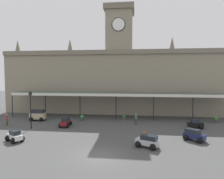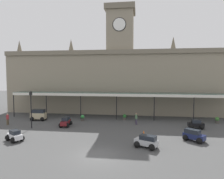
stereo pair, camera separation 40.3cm
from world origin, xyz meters
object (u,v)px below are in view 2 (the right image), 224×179
at_px(car_white_sedan, 15,136).
at_px(pedestrian_crossing_forecourt, 136,118).
at_px(car_maroon_estate, 66,122).
at_px(pedestrian_beside_cars, 8,119).
at_px(traffic_cone, 144,133).
at_px(planter_forecourt_centre, 217,120).
at_px(car_black_sedan, 196,125).
at_px(car_beige_van, 39,115).
at_px(car_silver_estate, 146,142).
at_px(car_navy_estate, 194,136).
at_px(victorian_lamppost, 31,105).
at_px(planter_near_kerb, 125,117).
at_px(planter_by_canopy, 82,118).

bearing_deg(car_white_sedan, pedestrian_crossing_forecourt, 35.13).
bearing_deg(car_maroon_estate, car_white_sedan, -115.03).
bearing_deg(pedestrian_beside_cars, car_white_sedan, -50.42).
xyz_separation_m(traffic_cone, planter_forecourt_centre, (11.04, 8.05, 0.13)).
distance_m(car_black_sedan, car_beige_van, 23.57).
xyz_separation_m(car_silver_estate, pedestrian_beside_cars, (-19.62, 6.79, 0.34)).
bearing_deg(car_navy_estate, car_beige_van, 161.23).
relative_size(car_white_sedan, victorian_lamppost, 0.44).
distance_m(victorian_lamppost, traffic_cone, 15.32).
height_order(car_beige_van, planter_forecourt_centre, car_beige_van).
bearing_deg(car_maroon_estate, planter_near_kerb, 31.95).
xyz_separation_m(pedestrian_beside_cars, traffic_cone, (19.44, -3.06, -0.55)).
bearing_deg(car_silver_estate, car_white_sedan, 179.01).
bearing_deg(pedestrian_crossing_forecourt, car_navy_estate, -46.65).
height_order(car_white_sedan, traffic_cone, car_white_sedan).
height_order(pedestrian_beside_cars, traffic_cone, pedestrian_beside_cars).
height_order(car_silver_estate, planter_by_canopy, car_silver_estate).
relative_size(victorian_lamppost, traffic_cone, 7.17).
distance_m(car_navy_estate, planter_forecourt_centre, 10.68).
height_order(car_beige_van, car_silver_estate, car_beige_van).
distance_m(car_beige_van, car_silver_estate, 19.48).
bearing_deg(pedestrian_crossing_forecourt, planter_near_kerb, 125.03).
bearing_deg(car_navy_estate, pedestrian_beside_cars, 170.73).
relative_size(car_black_sedan, pedestrian_beside_cars, 1.24).
relative_size(car_white_sedan, traffic_cone, 3.17).
xyz_separation_m(car_maroon_estate, pedestrian_crossing_forecourt, (9.84, 2.29, 0.34)).
relative_size(pedestrian_crossing_forecourt, victorian_lamppost, 0.33).
xyz_separation_m(car_white_sedan, traffic_cone, (14.03, 3.49, -0.15)).
bearing_deg(car_beige_van, pedestrian_crossing_forecourt, -2.63).
bearing_deg(planter_forecourt_centre, victorian_lamppost, -166.23).
xyz_separation_m(car_silver_estate, planter_near_kerb, (-3.02, 12.12, -0.07)).
height_order(pedestrian_crossing_forecourt, pedestrian_beside_cars, same).
bearing_deg(planter_near_kerb, planter_by_canopy, -167.31).
bearing_deg(pedestrian_crossing_forecourt, car_maroon_estate, -166.89).
relative_size(car_white_sedan, planter_forecourt_centre, 2.35).
height_order(pedestrian_beside_cars, planter_near_kerb, pedestrian_beside_cars).
relative_size(car_beige_van, pedestrian_beside_cars, 1.44).
height_order(car_beige_van, car_white_sedan, car_beige_van).
bearing_deg(car_navy_estate, car_white_sedan, -172.67).
bearing_deg(pedestrian_crossing_forecourt, traffic_cone, -80.46).
distance_m(car_maroon_estate, pedestrian_crossing_forecourt, 10.11).
xyz_separation_m(car_black_sedan, planter_by_canopy, (-16.42, 2.38, -0.01)).
bearing_deg(pedestrian_beside_cars, car_navy_estate, -9.27).
distance_m(car_silver_estate, victorian_lamppost, 16.29).
xyz_separation_m(car_white_sedan, victorian_lamppost, (-0.94, 5.16, 2.65)).
bearing_deg(car_maroon_estate, car_silver_estate, -33.05).
height_order(car_silver_estate, planter_forecourt_centre, car_silver_estate).
bearing_deg(victorian_lamppost, planter_by_canopy, 43.11).
distance_m(car_maroon_estate, pedestrian_beside_cars, 8.65).
relative_size(car_black_sedan, planter_forecourt_centre, 2.15).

